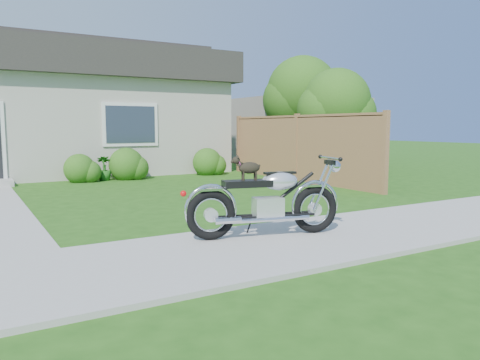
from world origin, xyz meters
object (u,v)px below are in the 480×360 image
Objects in this scene: tree_near at (341,105)px; tree_far at (306,95)px; motorcycle_with_dog at (268,200)px; fence at (297,148)px; potted_plant_right at (104,168)px; house at (27,108)px.

tree_far is (0.54, 2.59, 0.51)m from tree_near.
motorcycle_with_dog is (-7.68, -6.95, -1.72)m from tree_near.
motorcycle_with_dog is (-8.23, -9.54, -2.23)m from tree_far.
fence is 9.39× the size of potted_plant_right.
tree_near is 8.10m from potted_plant_right.
fence reaches higher than motorcycle_with_dog.
motorcycle_with_dog is at bearing -89.36° from potted_plant_right.
house is at bearing 153.24° from tree_near.
motorcycle_with_dog is at bearing -130.76° from tree_far.
motorcycle_with_dog is (-4.64, -5.42, -0.40)m from fence.
tree_far reaches higher than tree_near.
house is at bearing 167.88° from tree_far.
fence is 7.15m from motorcycle_with_dog.
house is 5.76× the size of motorcycle_with_dog.
tree_near is 2.69m from tree_far.
house is 10.47m from tree_near.
fence is at bearing -153.26° from tree_near.
house is at bearing 135.26° from fence.
fence reaches higher than potted_plant_right.
house is 11.89m from motorcycle_with_dog.
tree_far is at bearing 78.14° from tree_near.
fence is at bearing -30.61° from potted_plant_right.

